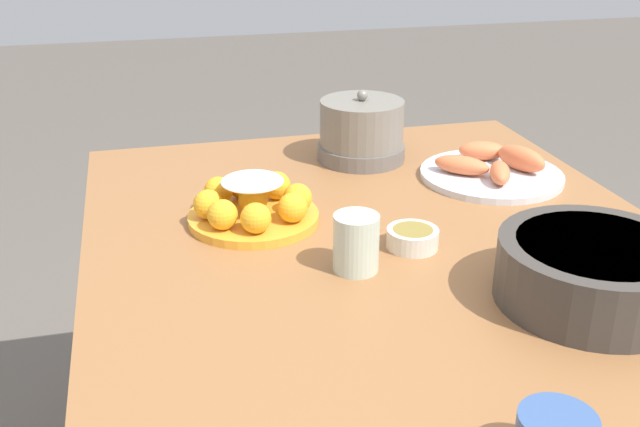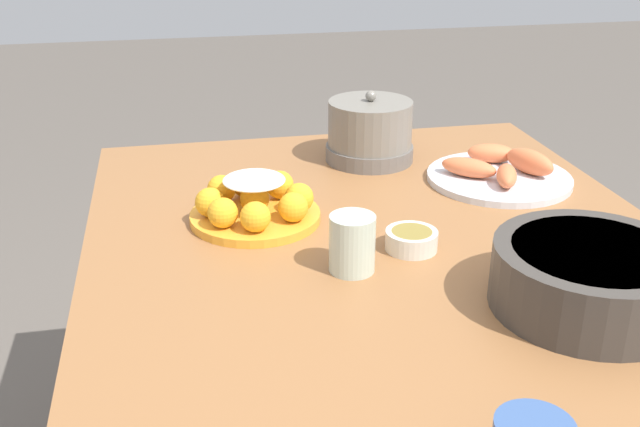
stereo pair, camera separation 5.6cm
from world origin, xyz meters
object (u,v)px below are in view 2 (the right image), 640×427
seafood_platter (500,172)px  sauce_bowl (411,239)px  cake_plate (254,203)px  dining_table (388,294)px  serving_bowl (590,276)px  warming_pot (370,132)px  cup_near (352,244)px

seafood_platter → sauce_bowl: bearing=-45.9°
cake_plate → seafood_platter: 0.54m
dining_table → serving_bowl: bearing=43.5°
serving_bowl → dining_table: bearing=-136.5°
sauce_bowl → warming_pot: 0.46m
sauce_bowl → cup_near: 0.13m
cake_plate → serving_bowl: (0.41, 0.44, 0.02)m
serving_bowl → cake_plate: bearing=-132.7°
dining_table → serving_bowl: (0.24, 0.23, 0.14)m
serving_bowl → warming_pot: (-0.68, -0.15, 0.02)m
cup_near → dining_table: bearing=126.1°
dining_table → warming_pot: bearing=169.6°
serving_bowl → warming_pot: warming_pot is taller
dining_table → sauce_bowl: bearing=78.0°
cake_plate → seafood_platter: (-0.10, 0.53, -0.02)m
serving_bowl → cup_near: same height
sauce_bowl → seafood_platter: size_ratio=0.30×
cup_near → serving_bowl: bearing=59.8°
cake_plate → cup_near: 0.26m
cake_plate → dining_table: bearing=52.0°
dining_table → seafood_platter: (-0.27, 0.32, 0.11)m
dining_table → sauce_bowl: size_ratio=14.54×
sauce_bowl → cup_near: (0.05, -0.12, 0.03)m
seafood_platter → serving_bowl: bearing=-9.8°
cup_near → warming_pot: bearing=162.0°
sauce_bowl → dining_table: bearing=-102.0°
dining_table → seafood_platter: 0.43m
sauce_bowl → seafood_platter: bearing=134.1°
cake_plate → seafood_platter: size_ratio=0.81×
serving_bowl → seafood_platter: size_ratio=0.95×
serving_bowl → cup_near: (-0.18, -0.31, -0.00)m
sauce_bowl → cup_near: cup_near is taller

